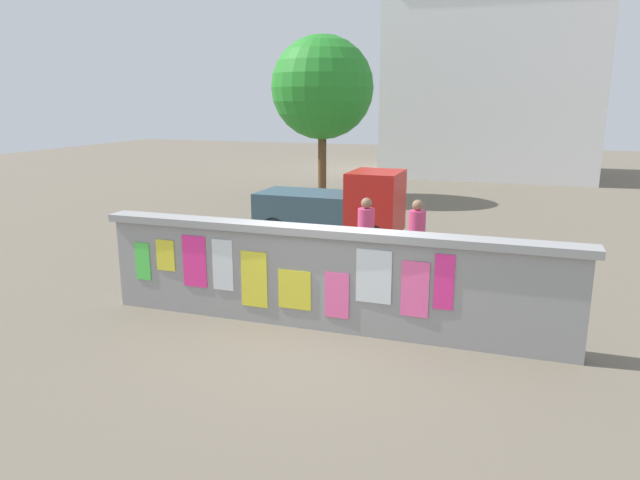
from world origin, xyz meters
name	(u,v)px	position (x,y,z in m)	size (l,w,h in m)	color
ground	(415,227)	(0.00, 8.00, 0.00)	(60.00, 60.00, 0.00)	#6B6051
poster_wall	(326,277)	(-0.01, 0.00, 0.84)	(7.70, 0.42, 1.63)	gray
auto_rickshaw_truck	(337,208)	(-1.54, 5.48, 0.90)	(3.62, 1.54, 1.85)	black
motorcycle	(474,277)	(2.09, 2.06, 0.46)	(1.88, 0.64, 0.87)	black
bicycle_near	(314,283)	(-0.57, 1.04, 0.36)	(1.71, 0.44, 0.95)	black
person_walking	(366,229)	(-0.14, 2.97, 0.99)	(0.44, 0.44, 1.62)	#3F994C
person_bystander	(417,231)	(0.87, 3.07, 0.99)	(0.43, 0.43, 1.62)	purple
tree_roadside	(322,88)	(-4.13, 11.96, 3.93)	(3.63, 3.63, 5.76)	brown
building_background	(493,75)	(1.17, 21.32, 4.65)	(9.64, 6.87, 9.25)	white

